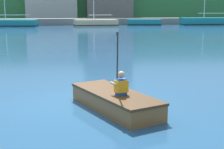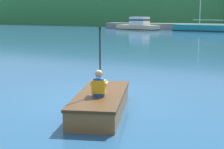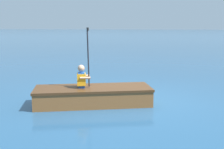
{
  "view_description": "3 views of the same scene",
  "coord_description": "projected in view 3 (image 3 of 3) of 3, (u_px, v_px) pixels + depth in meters",
  "views": [
    {
      "loc": [
        -0.56,
        -9.03,
        2.54
      ],
      "look_at": [
        0.72,
        -0.38,
        0.8
      ],
      "focal_mm": 55.0,
      "sensor_mm": 36.0,
      "label": 1
    },
    {
      "loc": [
        4.67,
        -7.3,
        2.2
      ],
      "look_at": [
        0.72,
        -0.38,
        0.8
      ],
      "focal_mm": 55.0,
      "sensor_mm": 36.0,
      "label": 2
    },
    {
      "loc": [
        7.31,
        1.37,
        1.98
      ],
      "look_at": [
        0.72,
        -0.38,
        0.8
      ],
      "focal_mm": 45.0,
      "sensor_mm": 36.0,
      "label": 3
    }
  ],
  "objects": [
    {
      "name": "ground_plane",
      "position": [
        132.0,
        100.0,
        7.65
      ],
      "size": [
        300.0,
        300.0,
        0.0
      ],
      "primitive_type": "plane",
      "color": "navy"
    },
    {
      "name": "rowboat_foreground",
      "position": [
        95.0,
        95.0,
        7.15
      ],
      "size": [
        2.06,
        3.1,
        0.45
      ],
      "color": "brown",
      "rests_on": "ground"
    },
    {
      "name": "person_paddler",
      "position": [
        82.0,
        77.0,
        7.03
      ],
      "size": [
        0.43,
        0.42,
        1.5
      ],
      "color": "#1E4CA5",
      "rests_on": "rowboat_foreground"
    }
  ]
}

